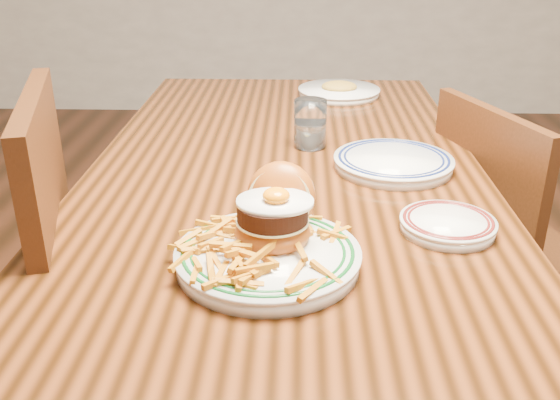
{
  "coord_description": "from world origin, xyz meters",
  "views": [
    {
      "loc": [
        0.03,
        -1.27,
        1.24
      ],
      "look_at": [
        0.0,
        -0.42,
        0.86
      ],
      "focal_mm": 40.0,
      "sensor_mm": 36.0,
      "label": 1
    }
  ],
  "objects_px": {
    "table": "(286,203)",
    "main_plate": "(270,239)",
    "side_plate": "(448,224)",
    "chair_right": "(511,261)"
  },
  "relations": [
    {
      "from": "table",
      "to": "main_plate",
      "type": "relative_size",
      "value": 5.28
    },
    {
      "from": "main_plate",
      "to": "side_plate",
      "type": "distance_m",
      "value": 0.32
    },
    {
      "from": "main_plate",
      "to": "side_plate",
      "type": "bearing_deg",
      "value": 29.92
    },
    {
      "from": "table",
      "to": "side_plate",
      "type": "xyz_separation_m",
      "value": [
        0.29,
        -0.3,
        0.1
      ]
    },
    {
      "from": "side_plate",
      "to": "table",
      "type": "bearing_deg",
      "value": 126.14
    },
    {
      "from": "main_plate",
      "to": "side_plate",
      "type": "xyz_separation_m",
      "value": [
        0.3,
        0.11,
        -0.02
      ]
    },
    {
      "from": "table",
      "to": "side_plate",
      "type": "bearing_deg",
      "value": -46.62
    },
    {
      "from": "table",
      "to": "main_plate",
      "type": "bearing_deg",
      "value": -92.03
    },
    {
      "from": "side_plate",
      "to": "chair_right",
      "type": "bearing_deg",
      "value": 48.43
    },
    {
      "from": "table",
      "to": "main_plate",
      "type": "distance_m",
      "value": 0.43
    }
  ]
}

